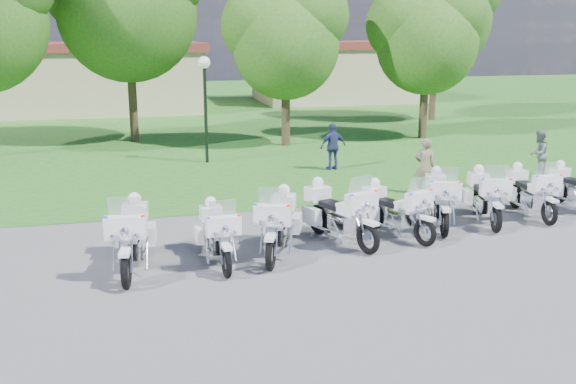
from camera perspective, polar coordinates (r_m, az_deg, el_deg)
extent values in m
plane|color=#5D5D63|center=(14.56, 0.17, -4.80)|extent=(100.00, 100.00, 0.00)
cube|color=#295D1D|center=(40.78, -9.14, 7.22)|extent=(100.00, 48.00, 0.01)
torus|color=black|center=(12.47, -14.18, -6.80)|extent=(0.23, 0.73, 0.72)
torus|color=black|center=(14.18, -13.30, -4.19)|extent=(0.23, 0.73, 0.72)
cube|color=white|center=(12.32, -14.30, -5.20)|extent=(0.25, 0.49, 0.08)
cube|color=white|center=(12.45, -14.26, -3.06)|extent=(0.80, 0.35, 0.43)
cube|color=silver|center=(12.41, -14.33, -1.31)|extent=(0.61, 0.20, 0.40)
sphere|color=red|center=(12.29, -12.76, -2.20)|extent=(0.10, 0.10, 0.10)
sphere|color=#1426E5|center=(12.39, -15.93, -2.28)|extent=(0.10, 0.10, 0.10)
cube|color=silver|center=(13.30, -13.74, -4.86)|extent=(0.44, 0.64, 0.37)
cube|color=white|center=(12.94, -13.96, -3.65)|extent=(0.41, 0.60, 0.24)
cube|color=black|center=(13.50, -13.67, -2.99)|extent=(0.44, 0.71, 0.13)
cube|color=white|center=(13.94, -12.09, -3.66)|extent=(0.26, 0.58, 0.39)
cube|color=white|center=(14.01, -14.73, -3.71)|extent=(0.26, 0.58, 0.39)
cube|color=white|center=(14.03, -13.43, -1.69)|extent=(0.56, 0.49, 0.34)
sphere|color=white|center=(13.96, -13.50, -0.58)|extent=(0.28, 0.28, 0.28)
torus|color=black|center=(12.69, -5.49, -6.24)|extent=(0.16, 0.64, 0.64)
torus|color=black|center=(14.19, -6.79, -4.06)|extent=(0.16, 0.64, 0.64)
cube|color=white|center=(12.56, -5.51, -4.85)|extent=(0.19, 0.43, 0.07)
cube|color=white|center=(12.68, -5.76, -3.01)|extent=(0.70, 0.26, 0.38)
cube|color=silver|center=(12.64, -5.84, -1.49)|extent=(0.54, 0.14, 0.36)
sphere|color=red|center=(12.63, -4.37, -2.18)|extent=(0.09, 0.09, 0.09)
sphere|color=#1426E5|center=(12.52, -7.09, -2.40)|extent=(0.09, 0.09, 0.09)
cube|color=silver|center=(13.42, -6.20, -4.61)|extent=(0.35, 0.55, 0.32)
cube|color=white|center=(13.10, -6.06, -3.53)|extent=(0.33, 0.51, 0.21)
cube|color=black|center=(13.59, -6.46, -2.98)|extent=(0.35, 0.61, 0.11)
cube|color=white|center=(14.06, -5.56, -3.51)|extent=(0.20, 0.50, 0.34)
cube|color=white|center=(13.97, -7.86, -3.70)|extent=(0.20, 0.50, 0.34)
cube|color=white|center=(14.06, -6.87, -1.85)|extent=(0.48, 0.40, 0.30)
sphere|color=white|center=(13.99, -6.90, -0.88)|extent=(0.25, 0.25, 0.25)
torus|color=black|center=(13.00, -1.55, -5.54)|extent=(0.39, 0.70, 0.70)
torus|color=black|center=(14.67, -0.38, -3.23)|extent=(0.39, 0.70, 0.70)
cube|color=white|center=(12.86, -1.58, -4.03)|extent=(0.35, 0.50, 0.07)
cube|color=white|center=(12.99, -1.39, -2.05)|extent=(0.79, 0.52, 0.42)
cube|color=silver|center=(12.96, -1.36, -0.41)|extent=(0.59, 0.34, 0.39)
sphere|color=red|center=(12.83, 0.03, -1.33)|extent=(0.09, 0.09, 0.09)
sphere|color=#1426E5|center=(12.94, -2.91, -1.21)|extent=(0.09, 0.09, 0.09)
cube|color=silver|center=(13.81, -0.91, -3.79)|extent=(0.55, 0.68, 0.36)
cube|color=white|center=(13.46, -1.09, -2.63)|extent=(0.52, 0.63, 0.23)
cube|color=black|center=(14.00, -0.72, -2.06)|extent=(0.57, 0.74, 0.13)
cube|color=white|center=(14.42, 0.77, -2.79)|extent=(0.38, 0.58, 0.38)
cube|color=white|center=(14.51, -1.70, -2.69)|extent=(0.38, 0.58, 0.38)
cube|color=white|center=(14.53, -0.36, -0.87)|extent=(0.62, 0.58, 0.34)
sphere|color=white|center=(14.46, -0.36, 0.18)|extent=(0.27, 0.27, 0.27)
torus|color=black|center=(14.04, 7.12, -4.13)|extent=(0.38, 0.71, 0.71)
torus|color=black|center=(15.37, 2.69, -2.43)|extent=(0.38, 0.71, 0.71)
cube|color=white|center=(13.92, 7.23, -2.70)|extent=(0.34, 0.50, 0.07)
cube|color=white|center=(14.00, 6.56, -0.91)|extent=(0.80, 0.50, 0.42)
cube|color=silver|center=(13.96, 6.43, 0.62)|extent=(0.60, 0.33, 0.40)
sphere|color=red|center=(14.12, 7.79, 0.03)|extent=(0.10, 0.10, 0.10)
sphere|color=#1426E5|center=(13.69, 5.68, -0.36)|extent=(0.10, 0.10, 0.10)
cube|color=silver|center=(14.67, 4.76, -2.75)|extent=(0.54, 0.68, 0.36)
cube|color=white|center=(14.38, 5.43, -1.57)|extent=(0.51, 0.63, 0.23)
cube|color=black|center=(14.81, 4.02, -1.16)|extent=(0.57, 0.74, 0.13)
cube|color=white|center=(15.38, 4.00, -1.73)|extent=(0.37, 0.58, 0.38)
cube|color=white|center=(15.01, 2.10, -2.10)|extent=(0.37, 0.58, 0.38)
cube|color=white|center=(15.23, 2.65, -0.15)|extent=(0.62, 0.57, 0.34)
sphere|color=white|center=(15.16, 2.66, 0.86)|extent=(0.28, 0.28, 0.28)
torus|color=black|center=(14.77, 12.07, -3.53)|extent=(0.36, 0.65, 0.65)
torus|color=black|center=(15.88, 7.69, -2.10)|extent=(0.36, 0.65, 0.65)
cube|color=white|center=(14.66, 12.20, -2.28)|extent=(0.32, 0.46, 0.07)
cube|color=white|center=(14.72, 11.57, -0.72)|extent=(0.74, 0.48, 0.39)
cube|color=silver|center=(14.68, 11.47, 0.62)|extent=(0.55, 0.31, 0.37)
sphere|color=red|center=(14.86, 12.60, 0.10)|extent=(0.09, 0.09, 0.09)
sphere|color=#1426E5|center=(14.42, 10.93, -0.24)|extent=(0.09, 0.09, 0.09)
cube|color=silver|center=(15.29, 9.77, -2.36)|extent=(0.51, 0.63, 0.33)
cube|color=white|center=(15.04, 10.45, -1.31)|extent=(0.48, 0.59, 0.21)
cube|color=black|center=(15.40, 9.05, -0.96)|extent=(0.53, 0.68, 0.12)
cube|color=white|center=(15.93, 8.84, -1.48)|extent=(0.35, 0.54, 0.35)
cube|color=white|center=(15.54, 7.29, -1.82)|extent=(0.35, 0.54, 0.35)
cube|color=white|center=(15.75, 7.68, -0.07)|extent=(0.58, 0.53, 0.31)
sphere|color=white|center=(15.69, 7.71, 0.83)|extent=(0.25, 0.25, 0.25)
torus|color=black|center=(15.48, 13.75, -2.74)|extent=(0.35, 0.70, 0.69)
torus|color=black|center=(17.14, 12.90, -1.06)|extent=(0.35, 0.70, 0.69)
cube|color=white|center=(15.36, 13.84, -1.48)|extent=(0.32, 0.49, 0.07)
cube|color=white|center=(15.51, 13.78, 0.13)|extent=(0.78, 0.47, 0.41)
cube|color=silver|center=(15.49, 13.83, 1.48)|extent=(0.59, 0.30, 0.39)
sphere|color=red|center=(15.46, 15.07, 0.76)|extent=(0.09, 0.09, 0.09)
sphere|color=#1426E5|center=(15.36, 12.64, 0.82)|extent=(0.09, 0.09, 0.09)
cube|color=silver|center=(16.29, 13.32, -1.42)|extent=(0.52, 0.66, 0.35)
cube|color=white|center=(15.97, 13.51, -0.41)|extent=(0.48, 0.61, 0.23)
cube|color=black|center=(16.51, 13.23, 0.00)|extent=(0.54, 0.72, 0.12)
cube|color=white|center=(17.00, 14.03, -0.65)|extent=(0.35, 0.57, 0.37)
cube|color=white|center=(16.91, 11.96, -0.61)|extent=(0.35, 0.57, 0.37)
cube|color=white|center=(17.03, 13.00, 0.94)|extent=(0.60, 0.55, 0.33)
sphere|color=white|center=(16.97, 13.04, 1.82)|extent=(0.27, 0.27, 0.27)
torus|color=black|center=(16.20, 18.02, -2.31)|extent=(0.30, 0.69, 0.68)
torus|color=black|center=(17.79, 16.43, -0.76)|extent=(0.30, 0.69, 0.68)
cube|color=white|center=(16.09, 18.13, -1.12)|extent=(0.29, 0.48, 0.07)
cube|color=white|center=(16.23, 17.98, 0.39)|extent=(0.77, 0.42, 0.41)
cube|color=silver|center=(16.21, 18.01, 1.66)|extent=(0.58, 0.26, 0.38)
sphere|color=red|center=(16.23, 19.18, 0.99)|extent=(0.09, 0.09, 0.09)
sphere|color=#1426E5|center=(16.04, 16.98, 1.01)|extent=(0.09, 0.09, 0.09)
cube|color=silver|center=(16.98, 17.20, -1.09)|extent=(0.48, 0.64, 0.34)
cube|color=white|center=(16.67, 17.52, -0.13)|extent=(0.45, 0.59, 0.22)
cube|color=black|center=(17.18, 17.00, 0.25)|extent=(0.49, 0.69, 0.12)
cube|color=white|center=(17.69, 17.55, -0.35)|extent=(0.31, 0.56, 0.36)
cube|color=white|center=(17.53, 15.65, -0.34)|extent=(0.31, 0.56, 0.36)
cube|color=white|center=(17.68, 16.54, 1.14)|extent=(0.57, 0.52, 0.32)
sphere|color=white|center=(17.63, 16.60, 1.97)|extent=(0.26, 0.26, 0.26)
torus|color=black|center=(17.26, 22.21, -1.72)|extent=(0.18, 0.67, 0.66)
torus|color=black|center=(18.65, 19.57, -0.37)|extent=(0.18, 0.67, 0.66)
cube|color=white|center=(17.16, 22.35, -0.63)|extent=(0.21, 0.44, 0.07)
cube|color=white|center=(17.29, 22.04, 0.74)|extent=(0.72, 0.29, 0.39)
cube|color=silver|center=(17.26, 22.05, 1.89)|extent=(0.56, 0.16, 0.37)
sphere|color=red|center=(17.36, 23.08, 1.33)|extent=(0.09, 0.09, 0.09)
sphere|color=#1426E5|center=(17.04, 21.30, 1.27)|extent=(0.09, 0.09, 0.09)
cube|color=silver|center=(17.94, 20.84, -0.64)|extent=(0.37, 0.57, 0.33)
cube|color=white|center=(17.66, 21.32, 0.25)|extent=(0.35, 0.53, 0.22)
cube|color=black|center=(18.11, 20.47, 0.59)|extent=(0.38, 0.63, 0.12)
cube|color=white|center=(18.63, 20.62, 0.06)|extent=(0.21, 0.52, 0.35)
cube|color=white|center=(18.35, 19.03, -0.01)|extent=(0.21, 0.52, 0.35)
cube|color=white|center=(18.55, 19.67, 1.39)|extent=(0.50, 0.43, 0.31)
sphere|color=white|center=(18.50, 19.74, 2.16)|extent=(0.26, 0.26, 0.26)
torus|color=black|center=(19.64, 22.90, -0.01)|extent=(0.20, 0.64, 0.63)
cube|color=black|center=(19.21, 24.04, 0.87)|extent=(0.39, 0.62, 0.11)
cube|color=white|center=(19.71, 23.82, 0.42)|extent=(0.23, 0.51, 0.34)
cube|color=white|center=(19.32, 22.64, 0.28)|extent=(0.23, 0.51, 0.34)
cube|color=white|center=(19.55, 23.00, 1.58)|extent=(0.50, 0.43, 0.30)
sphere|color=white|center=(19.50, 23.07, 2.28)|extent=(0.24, 0.24, 0.24)
cylinder|color=black|center=(23.72, -7.32, 6.76)|extent=(0.12, 0.12, 3.50)
sphere|color=white|center=(23.56, -7.47, 11.35)|extent=(0.44, 0.44, 0.44)
cylinder|color=#38281C|center=(29.04, -13.66, 8.33)|extent=(0.36, 0.36, 4.04)
sphere|color=#2B5919|center=(28.93, -14.06, 15.22)|extent=(5.88, 5.88, 5.88)
cylinder|color=#38281C|center=(27.29, -0.20, 7.33)|extent=(0.36, 0.36, 3.04)
sphere|color=#2B5919|center=(27.11, -0.21, 12.85)|extent=(4.42, 4.42, 4.42)
sphere|color=#2B5919|center=(27.23, -2.43, 14.59)|extent=(3.32, 3.32, 3.32)
sphere|color=#2B5919|center=(27.11, 2.14, 15.47)|extent=(3.04, 3.04, 3.04)
cylinder|color=#38281C|center=(29.86, 11.97, 7.64)|extent=(0.36, 0.36, 3.08)
sphere|color=#2B5919|center=(29.70, 12.23, 12.75)|extent=(4.48, 4.48, 4.48)
sphere|color=#2B5919|center=(29.60, 10.25, 14.46)|extent=(3.36, 3.36, 3.36)
sphere|color=#2B5919|center=(29.93, 14.47, 15.05)|extent=(3.08, 3.08, 3.08)
cylinder|color=#38281C|center=(36.32, 12.79, 9.35)|extent=(0.36, 0.36, 3.93)
sphere|color=#2B5919|center=(36.23, 13.08, 14.71)|extent=(5.72, 5.72, 5.72)
cube|color=#BFAC8A|center=(41.55, -17.73, 9.36)|extent=(14.00, 8.00, 3.60)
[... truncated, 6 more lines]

